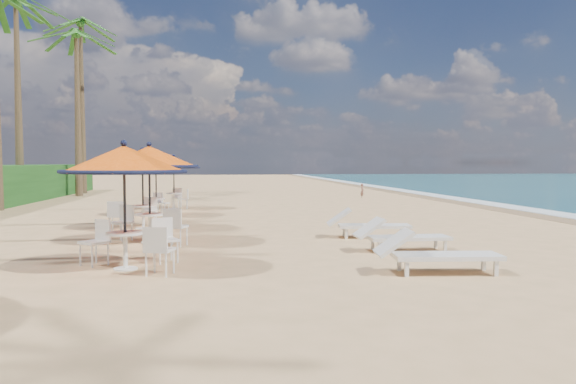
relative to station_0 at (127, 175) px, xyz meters
name	(u,v)px	position (x,y,z in m)	size (l,w,h in m)	color
ground	(393,266)	(4.84, -0.34, -1.70)	(160.00, 160.00, 0.00)	tan
foam_strip	(547,213)	(14.14, 9.66, -1.70)	(1.20, 140.00, 0.04)	white
wetsand_band	(525,213)	(13.24, 9.66, -1.70)	(1.40, 140.00, 0.02)	olive
station_0	(127,175)	(0.00, 0.00, 0.00)	(2.23, 2.23, 2.33)	black
station_1	(149,166)	(0.00, 3.32, 0.14)	(2.32, 2.32, 2.42)	black
station_2	(141,167)	(-0.57, 6.28, 0.10)	(2.27, 2.27, 2.37)	black
station_3	(156,170)	(-0.60, 10.52, -0.05)	(2.08, 2.17, 2.17)	black
station_4	(174,167)	(-0.17, 13.42, 0.03)	(2.18, 2.18, 2.27)	black
lounger_near	(434,253)	(5.33, -1.07, -1.34)	(2.21, 0.87, 0.77)	white
lounger_mid	(399,235)	(5.52, 1.38, -1.36)	(2.07, 0.66, 0.74)	white
lounger_far	(366,224)	(5.38, 3.63, -1.35)	(2.19, 0.93, 0.76)	white
palm_5	(16,14)	(-8.22, 19.18, 7.56)	(5.00, 5.00, 10.12)	brown
palm_6	(76,43)	(-6.35, 23.26, 7.01)	(5.00, 5.00, 9.54)	brown
palm_7	(81,33)	(-6.76, 26.14, 8.22)	(5.00, 5.00, 10.83)	brown
person	(362,190)	(9.51, 19.75, -1.29)	(0.30, 0.20, 0.82)	brown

